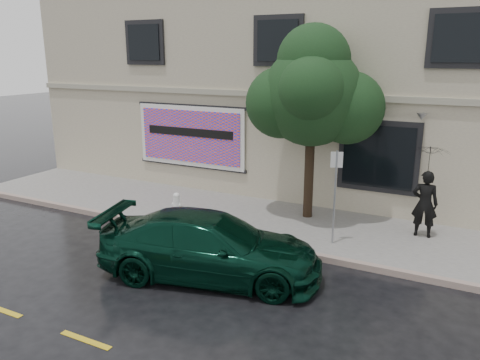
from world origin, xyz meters
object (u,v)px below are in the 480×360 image
at_px(car, 210,246).
at_px(street_tree, 312,97).
at_px(fire_hydrant, 177,205).
at_px(pedestrian, 425,204).

relative_size(car, street_tree, 0.99).
bearing_deg(car, street_tree, -23.40).
distance_m(street_tree, fire_hydrant, 5.01).
relative_size(car, fire_hydrant, 6.86).
height_order(pedestrian, fire_hydrant, pedestrian).
distance_m(car, street_tree, 5.35).
relative_size(car, pedestrian, 2.76).
bearing_deg(fire_hydrant, car, -62.81).
bearing_deg(pedestrian, car, 44.91).
xyz_separation_m(car, street_tree, (0.76, 4.40, 2.95)).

